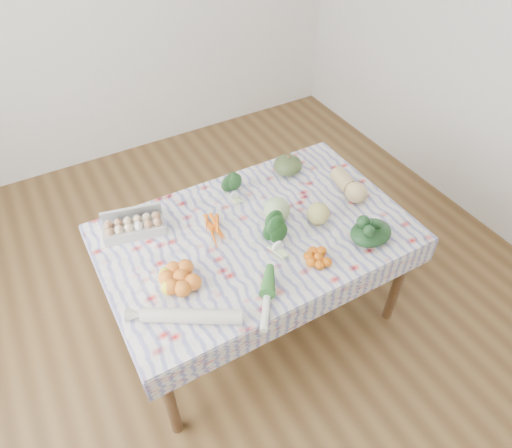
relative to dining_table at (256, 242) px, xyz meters
name	(u,v)px	position (x,y,z in m)	size (l,w,h in m)	color
ground	(256,313)	(0.00, 0.00, -0.68)	(4.50, 4.50, 0.00)	brown
dining_table	(256,242)	(0.00, 0.00, 0.00)	(1.60, 1.00, 0.75)	brown
tablecloth	(256,232)	(0.00, 0.00, 0.08)	(1.66, 1.06, 0.01)	silver
egg_carton	(134,228)	(-0.58, 0.31, 0.13)	(0.33, 0.13, 0.09)	#A8A9A3
carrot_bunch	(211,230)	(-0.22, 0.12, 0.10)	(0.19, 0.18, 0.04)	orange
kale_bunch	(231,188)	(0.02, 0.34, 0.14)	(0.14, 0.12, 0.12)	#183C17
kabocha_squash	(288,165)	(0.43, 0.36, 0.14)	(0.18, 0.18, 0.12)	#42562A
cabbage	(277,210)	(0.15, 0.03, 0.16)	(0.15, 0.15, 0.15)	#96B474
butternut_squash	(350,184)	(0.64, 0.02, 0.15)	(0.13, 0.28, 0.13)	tan
orange_cluster	(181,277)	(-0.49, -0.13, 0.13)	(0.26, 0.26, 0.09)	orange
broccoli	(272,238)	(0.02, -0.13, 0.14)	(0.16, 0.16, 0.12)	#1A491A
mandarin_cluster	(318,257)	(0.17, -0.34, 0.11)	(0.17, 0.17, 0.05)	orange
grapefruit	(318,214)	(0.33, -0.10, 0.15)	(0.13, 0.13, 0.13)	tan
spinach_bag	(371,233)	(0.50, -0.35, 0.14)	(0.23, 0.19, 0.10)	black
daikon	(192,316)	(-0.53, -0.35, 0.12)	(0.07, 0.07, 0.48)	beige
leek	(267,299)	(-0.18, -0.43, 0.10)	(0.04, 0.04, 0.35)	white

